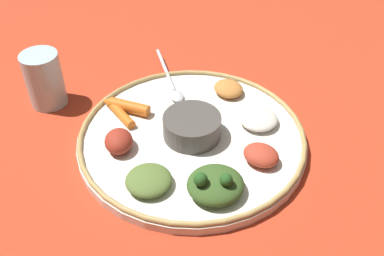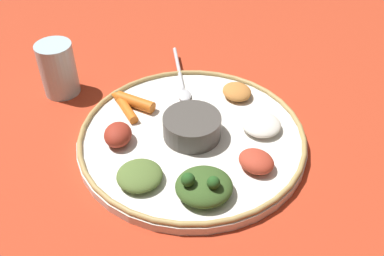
# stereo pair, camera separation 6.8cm
# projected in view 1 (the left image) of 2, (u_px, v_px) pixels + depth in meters

# --- Properties ---
(ground_plane) EXTENTS (2.40, 2.40, 0.00)m
(ground_plane) POSITION_uv_depth(u_px,v_px,m) (192.00, 142.00, 0.70)
(ground_plane) COLOR #B7381E
(platter) EXTENTS (0.36, 0.36, 0.01)m
(platter) POSITION_uv_depth(u_px,v_px,m) (192.00, 139.00, 0.69)
(platter) COLOR white
(platter) RESTS_ON ground_plane
(platter_rim) EXTENTS (0.36, 0.36, 0.01)m
(platter_rim) POSITION_uv_depth(u_px,v_px,m) (192.00, 134.00, 0.69)
(platter_rim) COLOR tan
(platter_rim) RESTS_ON platter
(center_bowl) EXTENTS (0.09, 0.09, 0.04)m
(center_bowl) POSITION_uv_depth(u_px,v_px,m) (192.00, 126.00, 0.68)
(center_bowl) COLOR #4C4742
(center_bowl) RESTS_ON platter
(spoon) EXTENTS (0.15, 0.11, 0.01)m
(spoon) POSITION_uv_depth(u_px,v_px,m) (171.00, 83.00, 0.79)
(spoon) COLOR silver
(spoon) RESTS_ON platter
(greens_pile) EXTENTS (0.10, 0.11, 0.04)m
(greens_pile) POSITION_uv_depth(u_px,v_px,m) (215.00, 184.00, 0.59)
(greens_pile) COLOR #385623
(greens_pile) RESTS_ON platter
(carrot_near_spoon) EXTENTS (0.02, 0.08, 0.02)m
(carrot_near_spoon) POSITION_uv_depth(u_px,v_px,m) (126.00, 106.00, 0.73)
(carrot_near_spoon) COLOR orange
(carrot_near_spoon) RESTS_ON platter
(carrot_outer) EXTENTS (0.06, 0.07, 0.02)m
(carrot_outer) POSITION_uv_depth(u_px,v_px,m) (119.00, 113.00, 0.72)
(carrot_outer) COLOR orange
(carrot_outer) RESTS_ON platter
(mound_beet) EXTENTS (0.06, 0.06, 0.03)m
(mound_beet) POSITION_uv_depth(u_px,v_px,m) (119.00, 141.00, 0.66)
(mound_beet) COLOR maroon
(mound_beet) RESTS_ON platter
(mound_collards) EXTENTS (0.09, 0.09, 0.02)m
(mound_collards) POSITION_uv_depth(u_px,v_px,m) (149.00, 180.00, 0.60)
(mound_collards) COLOR #567033
(mound_collards) RESTS_ON platter
(mound_berbere_red) EXTENTS (0.06, 0.06, 0.02)m
(mound_berbere_red) POSITION_uv_depth(u_px,v_px,m) (261.00, 155.00, 0.64)
(mound_berbere_red) COLOR #B73D28
(mound_berbere_red) RESTS_ON platter
(mound_squash) EXTENTS (0.07, 0.07, 0.02)m
(mound_squash) POSITION_uv_depth(u_px,v_px,m) (228.00, 88.00, 0.77)
(mound_squash) COLOR #C67A38
(mound_squash) RESTS_ON platter
(mound_rice_white) EXTENTS (0.08, 0.08, 0.02)m
(mound_rice_white) POSITION_uv_depth(u_px,v_px,m) (258.00, 119.00, 0.71)
(mound_rice_white) COLOR silver
(mound_rice_white) RESTS_ON platter
(drinking_glass) EXTENTS (0.06, 0.06, 0.10)m
(drinking_glass) POSITION_uv_depth(u_px,v_px,m) (45.00, 83.00, 0.75)
(drinking_glass) COLOR silver
(drinking_glass) RESTS_ON ground_plane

